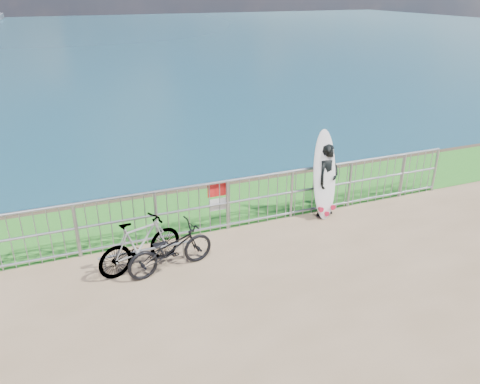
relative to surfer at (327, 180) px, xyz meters
name	(u,v)px	position (x,y,z in m)	size (l,w,h in m)	color
grass_strip	(231,204)	(-1.79, 1.25, -0.82)	(120.00, 120.00, 0.00)	#247821
railing	(250,200)	(-1.78, 0.15, -0.25)	(10.06, 0.10, 1.13)	#92949A
surfer	(327,180)	(0.00, 0.00, 0.00)	(0.60, 0.40, 1.65)	black
surfboard	(324,179)	(-0.13, -0.08, 0.09)	(0.58, 0.53, 1.98)	white
bicycle_near	(170,249)	(-3.78, -0.94, -0.40)	(0.57, 1.64, 0.86)	black
bicycle_far	(140,244)	(-4.27, -0.67, -0.33)	(0.46, 1.64, 0.99)	black
bike_rack	(145,252)	(-4.19, -0.62, -0.54)	(1.66, 0.05, 0.35)	#92949A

